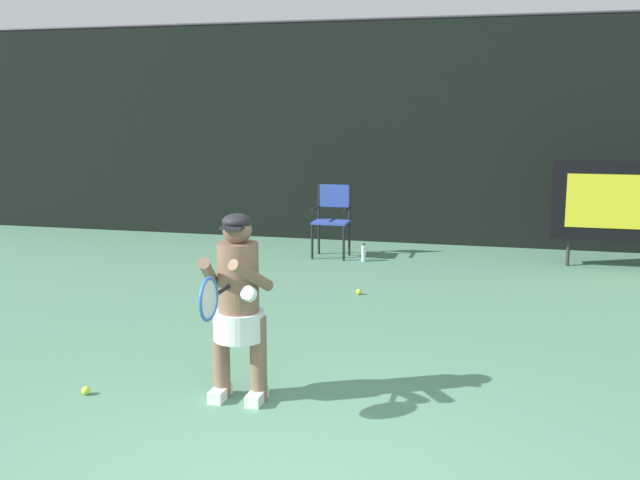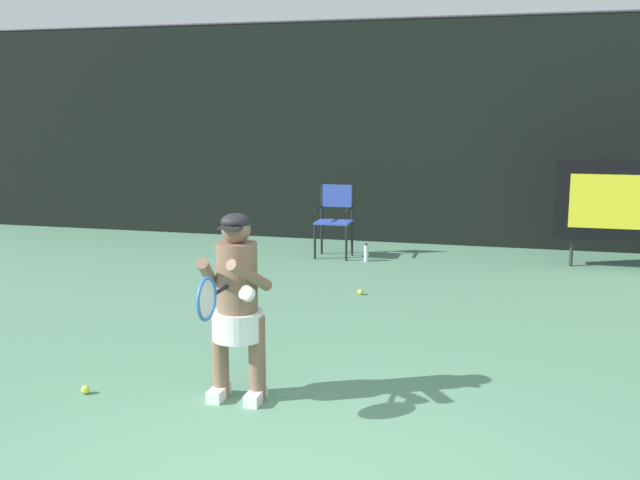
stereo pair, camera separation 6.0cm
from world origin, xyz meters
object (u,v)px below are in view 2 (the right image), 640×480
at_px(scoreboard, 638,202).
at_px(water_bottle, 366,253).
at_px(tennis_racket, 208,298).
at_px(tennis_ball_loose, 85,390).
at_px(umpire_chair, 335,216).
at_px(tennis_ball_spare, 360,292).
at_px(tennis_player, 237,301).

bearing_deg(scoreboard, water_bottle, -173.56).
xyz_separation_m(tennis_racket, tennis_ball_loose, (-1.18, 0.27, -0.89)).
relative_size(umpire_chair, tennis_ball_spare, 15.88).
height_order(umpire_chair, tennis_player, tennis_player).
relative_size(umpire_chair, tennis_ball_loose, 15.88).
bearing_deg(tennis_racket, tennis_player, 100.92).
distance_m(tennis_racket, tennis_ball_loose, 1.50).
xyz_separation_m(scoreboard, tennis_player, (-3.67, -5.73, -0.17)).
xyz_separation_m(tennis_racket, tennis_ball_spare, (0.29, 3.87, -0.89)).
bearing_deg(umpire_chair, tennis_player, -84.14).
height_order(tennis_racket, tennis_ball_spare, tennis_racket).
bearing_deg(tennis_ball_loose, tennis_player, 10.23).
bearing_deg(tennis_ball_spare, umpire_chair, 111.08).
height_order(tennis_racket, tennis_ball_loose, tennis_racket).
relative_size(water_bottle, tennis_racket, 0.44).
bearing_deg(tennis_ball_loose, tennis_ball_spare, 67.74).
xyz_separation_m(scoreboard, water_bottle, (-3.71, -0.42, -0.82)).
relative_size(water_bottle, tennis_ball_spare, 3.90).
distance_m(tennis_player, tennis_ball_loose, 1.43).
relative_size(tennis_racket, tennis_ball_loose, 8.85).
bearing_deg(water_bottle, tennis_player, -89.62).
height_order(water_bottle, tennis_ball_loose, water_bottle).
relative_size(water_bottle, tennis_ball_loose, 3.90).
bearing_deg(tennis_ball_spare, scoreboard, 34.73).
relative_size(umpire_chair, tennis_player, 0.75).
height_order(scoreboard, tennis_ball_spare, scoreboard).
distance_m(umpire_chair, tennis_racket, 6.09).
height_order(water_bottle, tennis_racket, tennis_racket).
xyz_separation_m(water_bottle, tennis_ball_spare, (0.31, -1.94, -0.09)).
bearing_deg(tennis_ball_spare, tennis_ball_loose, -112.26).
bearing_deg(umpire_chair, scoreboard, 2.31).
relative_size(tennis_player, tennis_racket, 2.40).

